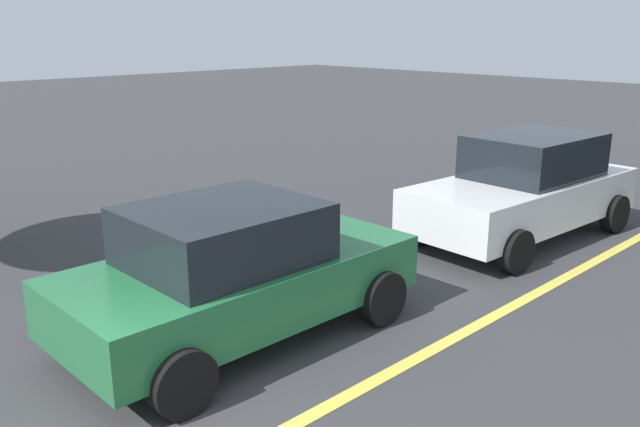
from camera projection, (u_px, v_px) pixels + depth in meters
name	position (u px, v px, depth m)	size (l,w,h in m)	color
lane_marking_centre	(395.00, 370.00, 6.63)	(28.00, 0.16, 0.01)	#E0D14C
car_green_far_lane	(235.00, 271.00, 7.17)	(3.97, 2.05, 1.54)	#236B3D
car_white_crossing	(526.00, 187.00, 10.61)	(4.39, 2.10, 1.68)	white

